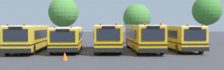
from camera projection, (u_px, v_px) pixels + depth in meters
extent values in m
plane|color=#38383D|center=(87.00, 51.00, 29.27)|extent=(160.00, 160.00, 0.00)
cube|color=black|center=(2.00, 35.00, 28.66)|extent=(0.19, 7.45, 0.69)
cylinder|color=black|center=(8.00, 45.00, 31.35)|extent=(0.30, 1.01, 1.00)
cube|color=yellow|center=(29.00, 37.00, 28.55)|extent=(2.71, 9.76, 2.12)
cube|color=white|center=(29.00, 26.00, 28.51)|extent=(2.65, 9.56, 0.12)
cube|color=black|center=(16.00, 51.00, 23.67)|extent=(2.49, 0.23, 0.36)
cube|color=black|center=(16.00, 35.00, 23.68)|extent=(2.00, 0.12, 1.02)
cube|color=black|center=(43.00, 34.00, 28.90)|extent=(0.25, 7.56, 0.76)
cube|color=black|center=(17.00, 34.00, 28.77)|extent=(0.25, 7.56, 0.76)
cube|color=black|center=(29.00, 42.00, 28.56)|extent=(2.73, 9.85, 0.10)
sphere|color=red|center=(24.00, 25.00, 23.85)|extent=(0.18, 0.18, 0.18)
sphere|color=red|center=(8.00, 25.00, 23.78)|extent=(0.18, 0.18, 0.18)
cube|color=black|center=(15.00, 28.00, 23.65)|extent=(1.10, 0.11, 0.24)
cylinder|color=black|center=(33.00, 49.00, 25.19)|extent=(0.31, 1.01, 1.00)
cylinder|color=black|center=(8.00, 50.00, 25.08)|extent=(0.31, 1.01, 1.00)
cylinder|color=black|center=(46.00, 44.00, 31.67)|extent=(0.31, 1.01, 1.00)
cylinder|color=black|center=(26.00, 44.00, 31.56)|extent=(0.31, 1.01, 1.00)
cube|color=yellow|center=(68.00, 38.00, 28.92)|extent=(2.72, 9.05, 1.92)
cube|color=white|center=(68.00, 28.00, 28.88)|extent=(2.67, 8.87, 0.12)
cube|color=black|center=(63.00, 50.00, 24.38)|extent=(2.60, 0.21, 0.36)
cube|color=black|center=(63.00, 36.00, 24.39)|extent=(2.09, 0.10, 0.92)
cube|color=black|center=(81.00, 35.00, 29.28)|extent=(0.18, 7.02, 0.69)
cube|color=black|center=(55.00, 35.00, 29.13)|extent=(0.18, 7.02, 0.69)
cube|color=black|center=(68.00, 42.00, 28.93)|extent=(2.75, 9.15, 0.10)
sphere|color=red|center=(71.00, 27.00, 24.57)|extent=(0.18, 0.18, 0.18)
sphere|color=red|center=(54.00, 27.00, 24.49)|extent=(0.18, 0.18, 0.18)
cube|color=black|center=(63.00, 30.00, 24.36)|extent=(1.15, 0.10, 0.24)
cylinder|color=black|center=(77.00, 49.00, 25.92)|extent=(0.30, 1.01, 1.00)
cylinder|color=black|center=(52.00, 49.00, 25.78)|extent=(0.30, 1.01, 1.00)
cylinder|color=black|center=(81.00, 44.00, 31.71)|extent=(0.30, 1.01, 1.00)
cylinder|color=black|center=(59.00, 44.00, 31.57)|extent=(0.30, 1.01, 1.00)
cube|color=#EAA80C|center=(106.00, 37.00, 29.18)|extent=(2.55, 9.79, 2.16)
cube|color=white|center=(106.00, 25.00, 29.14)|extent=(2.50, 9.60, 0.12)
cube|color=black|center=(109.00, 50.00, 24.27)|extent=(2.44, 0.20, 0.36)
cube|color=black|center=(109.00, 35.00, 24.28)|extent=(1.96, 0.09, 1.04)
cube|color=black|center=(118.00, 33.00, 29.54)|extent=(0.16, 7.61, 0.78)
cube|color=black|center=(94.00, 33.00, 29.39)|extent=(0.16, 7.61, 0.78)
cube|color=black|center=(106.00, 41.00, 29.19)|extent=(2.57, 9.89, 0.10)
sphere|color=red|center=(116.00, 24.00, 24.46)|extent=(0.18, 0.18, 0.18)
sphere|color=red|center=(101.00, 24.00, 24.37)|extent=(0.18, 0.18, 0.18)
cube|color=black|center=(109.00, 27.00, 24.25)|extent=(1.08, 0.10, 0.24)
cylinder|color=black|center=(120.00, 49.00, 25.81)|extent=(0.30, 1.00, 1.00)
cylinder|color=black|center=(96.00, 49.00, 25.67)|extent=(0.30, 1.00, 1.00)
cylinder|color=black|center=(114.00, 44.00, 32.35)|extent=(0.30, 1.00, 1.00)
cylinder|color=black|center=(95.00, 44.00, 32.21)|extent=(0.30, 1.00, 1.00)
cube|color=#EAA80C|center=(142.00, 37.00, 29.42)|extent=(2.61, 11.04, 2.17)
cube|color=white|center=(142.00, 25.00, 29.38)|extent=(2.56, 10.82, 0.12)
cube|color=black|center=(153.00, 50.00, 23.90)|extent=(2.41, 0.22, 0.36)
cube|color=black|center=(153.00, 35.00, 23.90)|extent=(1.94, 0.10, 1.04)
cube|color=black|center=(154.00, 33.00, 29.77)|extent=(0.24, 8.57, 0.78)
cube|color=black|center=(130.00, 33.00, 29.64)|extent=(0.24, 8.57, 0.78)
cube|color=black|center=(142.00, 41.00, 29.43)|extent=(2.64, 11.15, 0.10)
sphere|color=red|center=(161.00, 24.00, 24.08)|extent=(0.18, 0.18, 0.18)
sphere|color=red|center=(145.00, 24.00, 24.00)|extent=(0.18, 0.18, 0.18)
cube|color=black|center=(153.00, 27.00, 23.87)|extent=(1.06, 0.10, 0.24)
cylinder|color=black|center=(162.00, 49.00, 25.42)|extent=(0.30, 1.01, 1.00)
cylinder|color=black|center=(138.00, 49.00, 25.31)|extent=(0.30, 1.01, 1.00)
cylinder|color=black|center=(146.00, 44.00, 33.20)|extent=(0.30, 1.01, 1.00)
cylinder|color=black|center=(128.00, 44.00, 33.08)|extent=(0.30, 1.01, 1.00)
cube|color=yellow|center=(179.00, 37.00, 29.95)|extent=(2.51, 9.75, 2.08)
cube|color=white|center=(179.00, 26.00, 29.92)|extent=(2.46, 9.56, 0.12)
cube|color=black|center=(195.00, 49.00, 25.07)|extent=(2.41, 0.20, 0.36)
cube|color=black|center=(195.00, 35.00, 25.08)|extent=(1.94, 0.09, 1.00)
cube|color=black|center=(189.00, 34.00, 30.32)|extent=(0.16, 7.58, 0.75)
cube|color=black|center=(166.00, 34.00, 30.16)|extent=(0.16, 7.58, 0.75)
cube|color=black|center=(179.00, 41.00, 29.97)|extent=(2.54, 9.85, 0.10)
sphere|color=red|center=(202.00, 25.00, 25.26)|extent=(0.18, 0.18, 0.18)
sphere|color=red|center=(187.00, 25.00, 25.18)|extent=(0.18, 0.18, 0.18)
cube|color=black|center=(195.00, 28.00, 25.05)|extent=(1.06, 0.10, 0.24)
cylinder|color=black|center=(201.00, 48.00, 26.60)|extent=(0.30, 1.00, 1.00)
cylinder|color=black|center=(178.00, 48.00, 26.47)|extent=(0.30, 1.00, 1.00)
cylinder|color=black|center=(180.00, 44.00, 33.10)|extent=(0.30, 1.00, 1.00)
cylinder|color=black|center=(162.00, 44.00, 32.97)|extent=(0.30, 1.00, 1.00)
cylinder|color=#4C3823|center=(64.00, 34.00, 40.77)|extent=(0.44, 0.44, 2.80)
sphere|color=#478438|center=(63.00, 12.00, 40.66)|extent=(4.21, 4.21, 4.21)
sphere|color=#478438|center=(61.00, 11.00, 40.79)|extent=(2.51, 2.51, 2.51)
cylinder|color=#4C3823|center=(137.00, 36.00, 40.40)|extent=(0.34, 0.34, 2.16)
sphere|color=#478438|center=(137.00, 18.00, 40.31)|extent=(3.85, 3.85, 3.85)
sphere|color=#478438|center=(138.00, 16.00, 39.93)|extent=(2.52, 2.52, 2.52)
cylinder|color=#4C3823|center=(207.00, 33.00, 40.84)|extent=(0.41, 0.41, 3.08)
sphere|color=#387A2D|center=(207.00, 11.00, 40.73)|extent=(4.09, 4.09, 4.09)
sphere|color=#387A2D|center=(205.00, 12.00, 41.02)|extent=(2.26, 2.26, 2.26)
cone|color=#EA5914|center=(65.00, 56.00, 21.78)|extent=(0.44, 0.44, 0.58)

